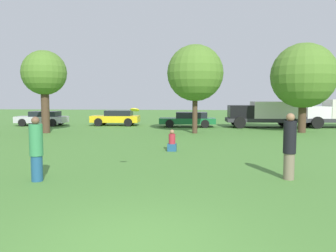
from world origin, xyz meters
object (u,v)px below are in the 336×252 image
object	(u,v)px
person_catcher	(290,146)
tree_1	(195,73)
delivery_truck_black	(266,113)
parked_car_green	(189,119)
bystander_sitting	(172,142)
parked_car_yellow	(116,117)
tree_2	(304,76)
tree_0	(44,74)
parked_car_silver	(43,118)
person_thrower	(36,149)
frisbee	(135,110)

from	to	relation	value
person_catcher	tree_1	size ratio (longest dim) A/B	0.33
delivery_truck_black	parked_car_green	bearing A→B (deg)	-0.83
bystander_sitting	person_catcher	bearing A→B (deg)	-51.98
parked_car_yellow	delivery_truck_black	world-z (taller)	delivery_truck_black
tree_1	tree_2	xyz separation A→B (m)	(7.31, 1.15, -0.15)
tree_1	parked_car_green	bearing A→B (deg)	96.61
parked_car_yellow	delivery_truck_black	distance (m)	12.46
tree_2	delivery_truck_black	xyz separation A→B (m)	(-1.66, 3.82, -2.68)
parked_car_yellow	delivery_truck_black	bearing A→B (deg)	174.63
tree_0	tree_1	xyz separation A→B (m)	(10.07, 0.68, 0.03)
parked_car_yellow	bystander_sitting	bearing A→B (deg)	111.65
parked_car_silver	parked_car_green	size ratio (longest dim) A/B	0.92
tree_0	parked_car_yellow	world-z (taller)	tree_0
tree_0	tree_1	world-z (taller)	tree_1
parked_car_green	person_thrower	bearing A→B (deg)	76.18
person_thrower	delivery_truck_black	world-z (taller)	delivery_truck_black
delivery_truck_black	tree_0	bearing A→B (deg)	17.72
person_catcher	tree_2	xyz separation A→B (m)	(4.41, 13.68, 2.87)
bystander_sitting	delivery_truck_black	xyz separation A→B (m)	(6.58, 12.61, 0.78)
tree_2	parked_car_yellow	size ratio (longest dim) A/B	1.48
parked_car_silver	parked_car_yellow	bearing A→B (deg)	-175.32
bystander_sitting	frisbee	bearing A→B (deg)	-97.64
person_catcher	tree_0	distance (m)	17.82
bystander_sitting	tree_1	bearing A→B (deg)	83.06
parked_car_silver	parked_car_yellow	distance (m)	6.26
person_thrower	person_catcher	bearing A→B (deg)	-0.00
bystander_sitting	parked_car_yellow	xyz separation A→B (m)	(-5.85, 13.33, 0.29)
bystander_sitting	tree_1	size ratio (longest dim) A/B	0.16
person_thrower	parked_car_green	distance (m)	18.63
tree_1	parked_car_yellow	size ratio (longest dim) A/B	1.43
parked_car_silver	person_catcher	bearing A→B (deg)	130.22
tree_0	person_catcher	bearing A→B (deg)	-42.42
person_thrower	bystander_sitting	size ratio (longest dim) A/B	1.92
person_thrower	tree_1	xyz separation A→B (m)	(4.36, 13.40, 3.07)
person_thrower	parked_car_yellow	distance (m)	19.25
person_thrower	parked_car_silver	bearing A→B (deg)	108.39
tree_2	frisbee	bearing A→B (deg)	-122.64
parked_car_yellow	tree_0	bearing A→B (deg)	60.63
bystander_sitting	parked_car_silver	size ratio (longest dim) A/B	0.23
parked_car_silver	parked_car_green	xyz separation A→B (m)	(12.44, -0.12, -0.01)
person_thrower	tree_0	world-z (taller)	tree_0
parked_car_yellow	delivery_truck_black	xyz separation A→B (m)	(12.43, -0.72, 0.49)
frisbee	bystander_sitting	distance (m)	5.44
frisbee	delivery_truck_black	distance (m)	19.20
delivery_truck_black	tree_2	bearing A→B (deg)	111.41
tree_2	parked_car_green	size ratio (longest dim) A/B	1.33
bystander_sitting	tree_1	xyz separation A→B (m)	(0.93, 7.64, 3.60)
frisbee	bystander_sitting	size ratio (longest dim) A/B	0.28
parked_car_green	tree_2	bearing A→B (deg)	152.82
person_catcher	tree_2	world-z (taller)	tree_2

